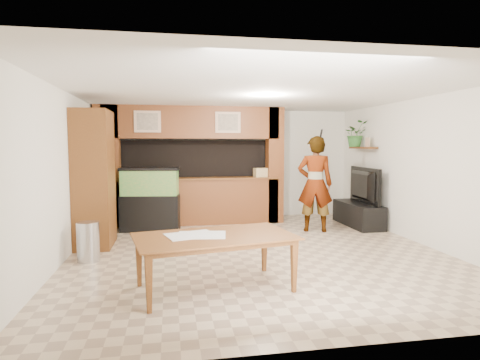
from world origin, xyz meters
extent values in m
plane|color=tan|center=(0.00, 0.00, 0.00)|extent=(6.50, 6.50, 0.00)
plane|color=white|center=(0.00, 0.00, 2.60)|extent=(6.50, 6.50, 0.00)
plane|color=silver|center=(0.00, 3.25, 1.30)|extent=(6.00, 0.00, 6.00)
plane|color=silver|center=(-3.00, 0.00, 1.30)|extent=(0.00, 6.50, 6.50)
plane|color=silver|center=(3.00, 0.00, 1.30)|extent=(0.00, 6.50, 6.50)
cube|color=brown|center=(-0.90, 2.45, 0.50)|extent=(3.80, 0.35, 1.00)
cube|color=brown|center=(-0.90, 2.45, 1.02)|extent=(3.80, 0.43, 0.04)
cube|color=brown|center=(-0.90, 2.45, 2.25)|extent=(3.80, 0.35, 0.70)
cube|color=brown|center=(-2.70, 2.45, 1.30)|extent=(0.50, 0.35, 2.60)
cube|color=brown|center=(0.95, 2.45, 1.30)|extent=(0.35, 0.35, 2.60)
cube|color=black|center=(-0.90, 3.00, 1.45)|extent=(4.20, 0.45, 0.85)
cube|color=tan|center=(-1.85, 2.26, 2.25)|extent=(0.55, 0.03, 0.45)
cube|color=tan|center=(-1.85, 2.24, 2.25)|extent=(0.43, 0.01, 0.35)
cube|color=tan|center=(-0.15, 2.26, 2.25)|extent=(0.55, 0.03, 0.45)
cube|color=tan|center=(-0.15, 2.24, 2.25)|extent=(0.43, 0.01, 0.35)
cylinder|color=black|center=(-2.97, 1.00, 1.90)|extent=(0.04, 0.25, 0.25)
cylinder|color=white|center=(-2.94, 1.00, 1.90)|extent=(0.01, 0.21, 0.21)
cube|color=brown|center=(2.85, 1.95, 1.70)|extent=(0.25, 0.90, 0.04)
cube|color=brown|center=(-2.70, 0.85, 1.18)|extent=(0.59, 0.96, 2.36)
cylinder|color=#B2B2B7|center=(-2.64, -0.14, 0.30)|extent=(0.33, 0.33, 0.60)
cube|color=black|center=(-1.81, 1.95, 0.37)|extent=(1.18, 0.44, 0.74)
cube|color=#348033|center=(-1.81, 1.95, 0.99)|extent=(1.13, 0.41, 0.51)
cube|color=black|center=(-1.81, 1.95, 1.28)|extent=(1.18, 0.44, 0.06)
cube|color=black|center=(2.65, 1.70, 0.25)|extent=(0.55, 1.49, 0.50)
imported|color=black|center=(2.65, 1.70, 0.89)|extent=(0.23, 1.36, 0.78)
cube|color=tan|center=(2.85, 1.74, 1.82)|extent=(0.03, 0.15, 0.21)
imported|color=#2F6B2B|center=(2.82, 2.26, 2.02)|extent=(0.54, 0.47, 0.60)
imported|color=tan|center=(1.50, 1.31, 0.97)|extent=(0.81, 0.65, 1.94)
cylinder|color=black|center=(1.55, 1.15, 1.99)|extent=(0.04, 0.11, 0.17)
imported|color=brown|center=(-0.87, -1.68, 0.33)|extent=(2.07, 1.40, 0.67)
cube|color=silver|center=(-1.04, -1.61, 0.67)|extent=(0.64, 0.50, 0.01)
cube|color=silver|center=(-1.16, -1.59, 0.67)|extent=(0.67, 0.57, 0.01)
cube|color=tan|center=(0.63, 2.45, 1.14)|extent=(0.33, 0.25, 0.20)
camera|label=1|loc=(-1.40, -6.40, 1.76)|focal=30.00mm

